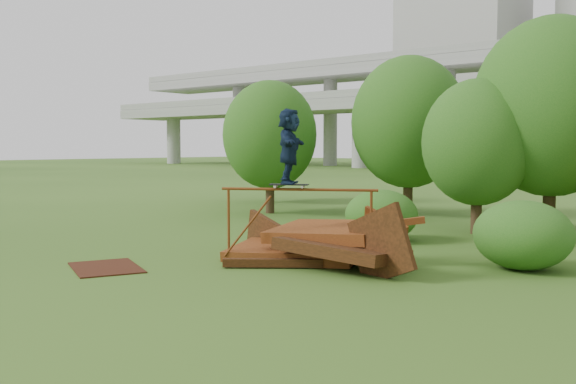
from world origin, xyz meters
The scene contains 14 objects.
ground centered at (0.00, 0.00, 0.00)m, with size 240.00×240.00×0.00m, color #2D5116.
scrap_pile centered at (-0.01, 2.17, 0.41)m, with size 5.73×3.34×1.88m.
grind_rail centered at (-0.29, 1.75, 1.31)m, with size 3.17×1.76×1.73m.
skateboard centered at (-0.48, 1.65, 1.80)m, with size 0.88×0.62×0.09m.
skater centered at (-0.48, 1.65, 2.67)m, with size 1.58×0.50×1.70m, color #112039.
flat_plate centered at (-3.23, -1.33, 0.01)m, with size 1.90×1.36×0.03m, color #38180C.
tree_0 centered at (-8.13, 9.86, 3.14)m, with size 3.76×3.76×5.31m.
tree_1 centered at (-3.41, 12.59, 3.61)m, with size 4.43×4.43×6.16m.
tree_2 centered at (0.79, 9.15, 2.79)m, with size 3.35×3.35×4.72m.
tree_3 centered at (2.47, 10.72, 3.87)m, with size 4.77×4.77×6.62m.
tree_6 centered at (-11.49, 13.78, 3.23)m, with size 3.94×3.94×5.50m.
shrub_left centered at (-0.72, 6.09, 0.73)m, with size 2.10×1.94×1.45m, color #1B5216.
shrub_right centered at (3.89, 4.25, 0.75)m, with size 2.13×1.95×1.51m, color #1B5216.
building_left centered at (-38.00, 95.00, 17.50)m, with size 18.00×16.00×35.00m, color #9E9E99.
Camera 1 is at (8.61, -9.57, 2.64)m, focal length 40.00 mm.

